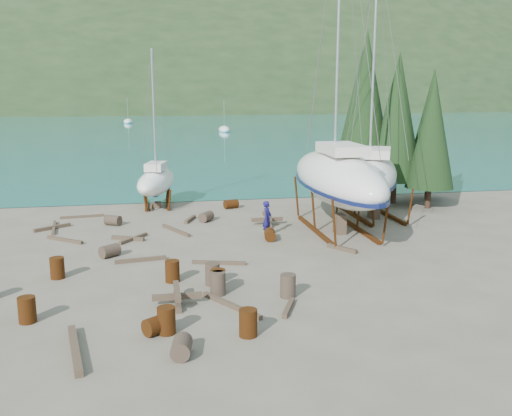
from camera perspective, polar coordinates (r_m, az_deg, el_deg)
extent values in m
plane|color=#60594C|center=(25.07, -1.65, -5.83)|extent=(600.00, 600.00, 0.00)
plane|color=teal|center=(338.71, -10.26, 10.33)|extent=(700.00, 700.00, 0.00)
ellipsoid|color=#1F3219|center=(343.71, -10.27, 10.34)|extent=(800.00, 360.00, 110.00)
cube|color=beige|center=(214.29, -15.31, 9.89)|extent=(6.00, 5.00, 4.00)
cube|color=#A54C2D|center=(214.24, -15.35, 10.64)|extent=(6.60, 5.60, 1.60)
cube|color=beige|center=(216.32, -1.78, 10.31)|extent=(6.00, 5.00, 4.00)
cube|color=#A54C2D|center=(216.27, -1.78, 11.05)|extent=(6.60, 5.60, 1.60)
cylinder|color=black|center=(39.72, 13.59, 1.62)|extent=(0.36, 0.36, 1.60)
cone|color=black|center=(39.17, 13.95, 8.84)|extent=(3.60, 3.60, 8.40)
cylinder|color=black|center=(38.62, 16.82, 0.98)|extent=(0.36, 0.36, 1.36)
cone|color=black|center=(38.09, 17.21, 7.27)|extent=(3.06, 3.06, 7.14)
cylinder|color=black|center=(40.93, 10.54, 2.22)|extent=(0.36, 0.36, 1.84)
cone|color=black|center=(40.40, 10.85, 10.29)|extent=(4.14, 4.14, 9.66)
cylinder|color=black|center=(41.92, 16.78, 1.86)|extent=(0.36, 0.36, 1.44)
cone|color=black|center=(41.42, 17.15, 8.00)|extent=(3.24, 3.24, 7.56)
ellipsoid|color=white|center=(104.76, -3.19, 7.83)|extent=(2.00, 5.00, 1.40)
cylinder|color=silver|center=(104.60, -3.21, 9.39)|extent=(0.08, 0.08, 5.00)
ellipsoid|color=white|center=(133.86, -12.67, 8.43)|extent=(2.00, 5.00, 1.40)
cylinder|color=silver|center=(133.74, -12.73, 9.64)|extent=(0.08, 0.08, 5.00)
ellipsoid|color=white|center=(30.90, 8.16, 3.00)|extent=(3.57, 11.76, 2.73)
cube|color=#0D1643|center=(30.51, 8.46, 1.13)|extent=(0.28, 2.11, 1.00)
cube|color=silver|center=(30.15, 8.60, 5.87)|extent=(1.93, 3.54, 0.50)
cylinder|color=silver|center=(31.34, 8.27, 18.70)|extent=(0.14, 0.14, 14.05)
cube|color=#50290D|center=(31.10, 5.92, -2.20)|extent=(0.18, 6.44, 0.20)
cube|color=#50290D|center=(31.85, 10.05, -1.99)|extent=(0.18, 6.44, 0.20)
cube|color=brown|center=(30.82, 8.38, -1.57)|extent=(0.50, 0.80, 1.06)
ellipsoid|color=white|center=(34.93, 11.54, 3.22)|extent=(6.75, 10.22, 2.34)
cube|color=#0D1643|center=(34.59, 11.80, 1.91)|extent=(0.97, 1.73, 1.00)
cube|color=silver|center=(34.30, 11.95, 5.44)|extent=(2.68, 3.37, 0.50)
cylinder|color=silver|center=(35.09, 11.73, 15.08)|extent=(0.14, 0.14, 11.90)
cube|color=#50290D|center=(35.00, 9.85, -0.74)|extent=(0.18, 5.45, 0.20)
cube|color=#50290D|center=(35.75, 12.88, -0.60)|extent=(0.18, 5.45, 0.20)
cube|color=brown|center=(34.85, 11.71, -0.32)|extent=(0.50, 0.80, 0.85)
ellipsoid|color=white|center=(38.06, -9.93, 2.60)|extent=(3.52, 6.62, 1.63)
cube|color=#0D1643|center=(37.80, -9.91, 1.99)|extent=(0.53, 1.16, 1.00)
cube|color=silver|center=(37.59, -9.98, 4.13)|extent=(1.54, 2.11, 0.50)
cylinder|color=silver|center=(37.92, -10.20, 9.72)|extent=(0.14, 0.14, 7.59)
cube|color=#50290D|center=(38.32, -10.89, 0.31)|extent=(0.18, 3.48, 0.20)
cube|color=#50290D|center=(38.34, -8.81, 0.39)|extent=(0.18, 3.48, 0.20)
cube|color=brown|center=(38.00, -9.85, 0.34)|extent=(0.50, 0.80, 0.31)
imported|color=#141251|center=(29.93, 1.13, -1.06)|extent=(0.72, 0.81, 1.86)
cylinder|color=#2D2823|center=(17.07, -7.46, -13.62)|extent=(0.72, 0.96, 0.58)
cylinder|color=#50290D|center=(18.54, -8.95, -11.04)|extent=(0.58, 0.58, 0.88)
cylinder|color=#50290D|center=(36.99, -2.51, 0.40)|extent=(1.00, 0.80, 0.58)
cylinder|color=#2D2823|center=(21.37, 3.22, -7.77)|extent=(0.58, 0.58, 0.88)
cylinder|color=#50290D|center=(29.19, 1.41, -2.69)|extent=(0.72, 0.96, 0.58)
cylinder|color=#50290D|center=(18.15, -0.79, -11.41)|extent=(0.58, 0.58, 0.88)
cylinder|color=#50290D|center=(24.75, -19.26, -5.68)|extent=(0.58, 0.58, 0.88)
cylinder|color=#2D2823|center=(33.37, -14.10, -1.20)|extent=(1.05, 0.95, 0.58)
cylinder|color=#50290D|center=(23.22, -8.36, -6.27)|extent=(0.58, 0.58, 0.88)
cylinder|color=#2D2823|center=(33.43, -5.00, -0.86)|extent=(0.99, 1.05, 0.58)
cylinder|color=#50290D|center=(18.65, -9.80, -11.43)|extent=(1.05, 0.99, 0.58)
cylinder|color=#50290D|center=(20.59, -21.92, -9.42)|extent=(0.58, 0.58, 0.88)
cylinder|color=#50290D|center=(21.92, -3.82, -7.27)|extent=(0.58, 0.58, 0.88)
cylinder|color=#2D2823|center=(27.17, -14.41, -4.17)|extent=(1.05, 1.00, 0.58)
cylinder|color=#2D2823|center=(22.69, -4.37, -6.60)|extent=(0.58, 0.58, 0.88)
cylinder|color=#2D2823|center=(21.62, -3.84, -7.54)|extent=(0.58, 0.58, 0.88)
cube|color=brown|center=(35.89, -16.97, -0.82)|extent=(2.58, 0.42, 0.14)
cube|color=brown|center=(27.71, 8.61, -4.03)|extent=(1.09, 1.52, 0.19)
cube|color=brown|center=(33.46, -19.70, -1.85)|extent=(1.85, 1.40, 0.19)
cube|color=brown|center=(29.91, -12.16, -3.01)|extent=(1.43, 1.79, 0.17)
cube|color=brown|center=(20.50, -2.48, -9.70)|extent=(1.76, 2.75, 0.16)
cube|color=brown|center=(33.70, -6.61, -1.13)|extent=(0.79, 1.61, 0.19)
cube|color=brown|center=(20.28, 3.27, -9.94)|extent=(0.82, 1.57, 0.17)
cube|color=brown|center=(29.97, -12.69, -2.98)|extent=(1.69, 0.92, 0.19)
cube|color=brown|center=(37.79, -10.44, 0.13)|extent=(0.20, 2.13, 0.15)
cube|color=brown|center=(31.23, -8.02, -2.23)|extent=(1.41, 2.63, 0.16)
cube|color=brown|center=(25.34, -3.75, -5.48)|extent=(2.35, 0.80, 0.15)
cube|color=brown|center=(26.21, -11.46, -5.09)|extent=(2.29, 0.50, 0.17)
cube|color=brown|center=(33.52, -19.54, -1.85)|extent=(0.49, 3.06, 0.15)
cube|color=brown|center=(18.00, -17.65, -13.34)|extent=(0.79, 3.18, 0.23)
cube|color=brown|center=(30.59, -18.58, -3.04)|extent=(1.96, 1.64, 0.16)
cube|color=brown|center=(20.95, -7.87, -9.27)|extent=(0.20, 1.80, 0.20)
cube|color=brown|center=(20.88, -7.88, -8.75)|extent=(1.80, 0.20, 0.20)
cube|color=brown|center=(20.81, -7.90, -8.24)|extent=(0.20, 1.80, 0.20)
cube|color=brown|center=(32.57, 1.12, -1.50)|extent=(0.20, 1.80, 0.20)
cube|color=brown|center=(32.52, 1.12, -1.16)|extent=(1.80, 0.20, 0.20)
cube|color=brown|center=(32.48, 1.12, -0.81)|extent=(0.20, 1.80, 0.20)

